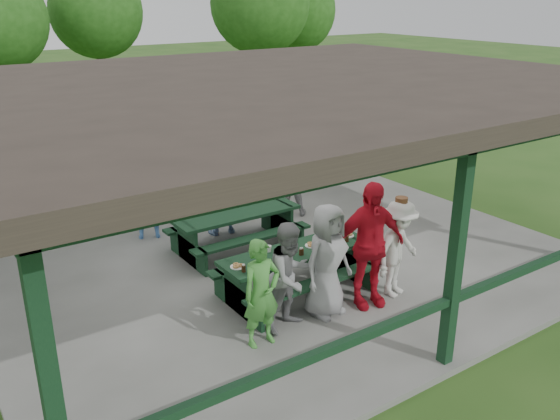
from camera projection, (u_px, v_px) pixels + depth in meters
ground at (281, 264)px, 10.74m from camera, size 90.00×90.00×0.00m
concrete_slab at (281, 261)px, 10.72m from camera, size 10.00×8.00×0.10m
pavilion_structure at (281, 88)px, 9.64m from camera, size 10.60×8.60×3.24m
picnic_table_near at (296, 266)px, 9.33m from camera, size 2.50×1.39×0.75m
picnic_table_far at (237, 226)px, 10.93m from camera, size 2.37×1.39×0.75m
table_setting at (304, 245)px, 9.36m from camera, size 2.32×0.45×0.10m
contestant_green at (261, 293)px, 7.90m from camera, size 0.56×0.37×1.53m
contestant_grey_left at (291, 276)px, 8.29m from camera, size 0.89×0.76×1.60m
contestant_grey_mid at (327, 261)px, 8.62m from camera, size 0.91×0.66×1.73m
contestant_red at (369, 245)px, 8.84m from camera, size 1.24×0.74×1.98m
contestant_white_fedora at (398, 248)px, 9.20m from camera, size 1.14×0.83×1.63m
spectator_lblue at (221, 199)px, 11.61m from camera, size 1.40×0.68×1.44m
spectator_blue at (146, 196)px, 11.34m from camera, size 0.73×0.59×1.72m
spectator_grey at (288, 178)px, 12.54m from camera, size 0.99×0.89×1.67m
pickup_truck at (189, 124)px, 18.64m from camera, size 5.53×4.11×1.40m
tree_mid at (96, 12)px, 23.42m from camera, size 3.65×3.65×5.70m
tree_right at (260, 4)px, 23.23m from camera, size 3.92×3.92×6.13m
tree_far_right at (294, 11)px, 25.76m from camera, size 3.62×3.62×5.66m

